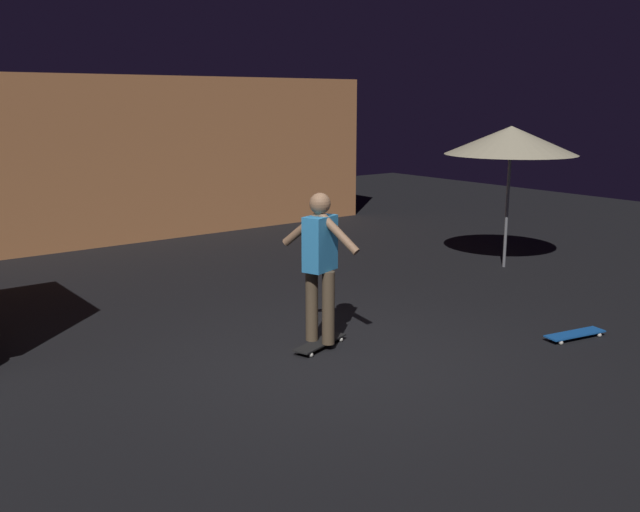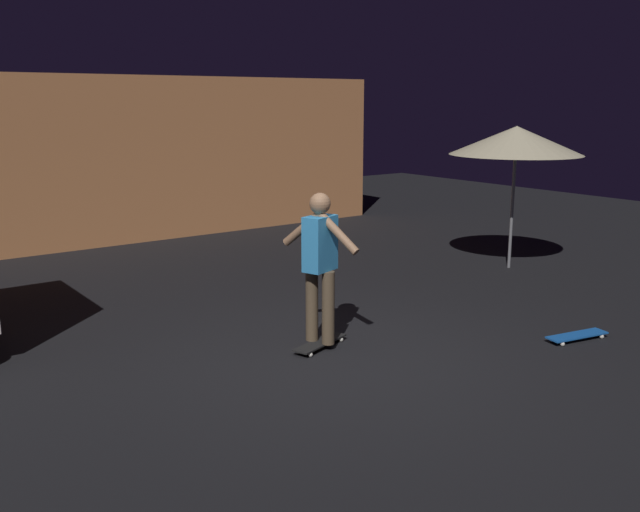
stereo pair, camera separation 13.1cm
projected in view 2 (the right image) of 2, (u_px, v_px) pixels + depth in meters
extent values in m
plane|color=black|center=(337.00, 360.00, 7.53)|extent=(28.00, 28.00, 0.00)
cube|color=#C67A47|center=(120.00, 155.00, 14.78)|extent=(10.58, 3.20, 3.16)
cylinder|color=slate|center=(513.00, 201.00, 11.42)|extent=(0.05, 0.05, 2.20)
cone|color=beige|center=(516.00, 140.00, 11.21)|extent=(2.10, 2.10, 0.45)
cube|color=black|center=(320.00, 342.00, 7.89)|extent=(0.80, 0.44, 0.02)
sphere|color=silver|center=(329.00, 337.00, 8.18)|extent=(0.05, 0.05, 0.05)
sphere|color=silver|center=(341.00, 340.00, 8.09)|extent=(0.05, 0.05, 0.05)
sphere|color=silver|center=(298.00, 352.00, 7.70)|extent=(0.05, 0.05, 0.05)
sphere|color=silver|center=(310.00, 355.00, 7.61)|extent=(0.05, 0.05, 0.05)
cube|color=#1959B2|center=(577.00, 335.00, 8.13)|extent=(0.80, 0.35, 0.02)
sphere|color=silver|center=(562.00, 344.00, 7.94)|extent=(0.05, 0.05, 0.05)
sphere|color=silver|center=(552.00, 340.00, 8.09)|extent=(0.05, 0.05, 0.05)
sphere|color=silver|center=(602.00, 337.00, 8.19)|extent=(0.05, 0.05, 0.05)
sphere|color=silver|center=(590.00, 332.00, 8.34)|extent=(0.05, 0.05, 0.05)
cylinder|color=brown|center=(312.00, 305.00, 7.86)|extent=(0.14, 0.14, 0.82)
cylinder|color=brown|center=(328.00, 308.00, 7.74)|extent=(0.14, 0.14, 0.82)
cube|color=#338CCC|center=(320.00, 243.00, 7.64)|extent=(0.43, 0.33, 0.60)
sphere|color=#936B4C|center=(320.00, 203.00, 7.55)|extent=(0.23, 0.23, 0.23)
cylinder|color=#936B4C|center=(304.00, 228.00, 7.73)|extent=(0.26, 0.54, 0.46)
cylinder|color=#936B4C|center=(337.00, 232.00, 7.49)|extent=(0.26, 0.54, 0.46)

